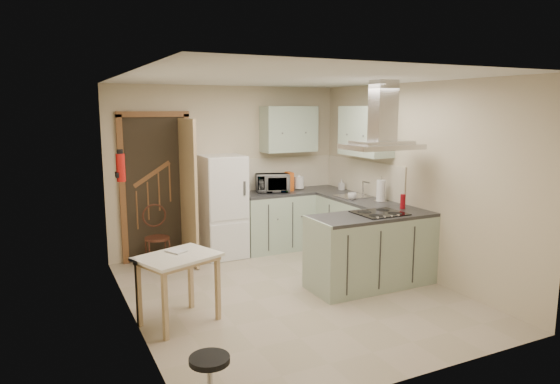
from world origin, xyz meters
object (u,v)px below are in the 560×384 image
extractor_hood (382,147)px  bentwood_chair (157,238)px  microwave (272,183)px  fridge (223,206)px  drop_leaf_table (179,289)px  stool (210,382)px  peninsula (372,250)px

extractor_hood → bentwood_chair: bearing=139.4°
bentwood_chair → microwave: 1.91m
extractor_hood → fridge: bearing=123.8°
drop_leaf_table → stool: drop_leaf_table is taller
extractor_hood → microwave: 2.19m
peninsula → stool: (-2.60, -1.59, -0.25)m
stool → peninsula: bearing=31.3°
drop_leaf_table → bentwood_chair: size_ratio=0.99×
fridge → stool: bearing=-111.1°
microwave → extractor_hood: bearing=-59.6°
peninsula → drop_leaf_table: 2.42m
extractor_hood → microwave: (-0.50, 2.02, -0.68)m
drop_leaf_table → bentwood_chair: bearing=62.4°
fridge → peninsula: 2.35m
fridge → microwave: bearing=2.6°
peninsula → extractor_hood: extractor_hood is taller
drop_leaf_table → stool: 1.57m
fridge → stool: fridge is taller
microwave → peninsula: bearing=-62.3°
drop_leaf_table → microwave: 2.96m
extractor_hood → bentwood_chair: 3.31m
extractor_hood → drop_leaf_table: 2.87m
peninsula → bentwood_chair: peninsula is taller
drop_leaf_table → stool: bearing=-117.9°
bentwood_chair → stool: (-0.40, -3.55, -0.18)m
drop_leaf_table → microwave: (2.02, 2.06, 0.68)m
fridge → bentwood_chair: 1.04m
fridge → stool: size_ratio=3.72×
extractor_hood → stool: extractor_hood is taller
stool → bentwood_chair: bearing=83.5°
bentwood_chair → fridge: bearing=1.6°
peninsula → drop_leaf_table: peninsula is taller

